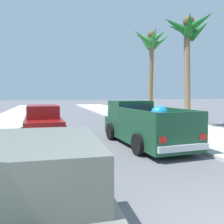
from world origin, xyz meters
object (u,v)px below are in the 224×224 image
(car_right_near, at_px, (129,114))
(palm_tree_left_mid, at_px, (151,47))
(pickup_truck, at_px, (143,125))
(palm_tree_left_fore, at_px, (188,37))
(car_left_near, at_px, (43,122))
(car_left_mid, at_px, (41,197))

(car_right_near, xyz_separation_m, palm_tree_left_mid, (3.58, 4.34, 5.53))
(car_right_near, bearing_deg, pickup_truck, -104.47)
(pickup_truck, relative_size, palm_tree_left_fore, 0.77)
(car_right_near, relative_size, palm_tree_left_fore, 0.63)
(pickup_truck, height_order, palm_tree_left_fore, palm_tree_left_fore)
(palm_tree_left_fore, distance_m, palm_tree_left_mid, 6.60)
(car_left_near, bearing_deg, palm_tree_left_fore, 3.02)
(pickup_truck, xyz_separation_m, palm_tree_left_fore, (4.52, 3.70, 4.84))
(car_left_near, distance_m, palm_tree_left_mid, 12.84)
(car_left_near, distance_m, car_left_mid, 9.09)
(palm_tree_left_mid, bearing_deg, palm_tree_left_fore, -95.13)
(car_left_near, height_order, car_right_near, same)
(pickup_truck, bearing_deg, car_left_mid, -124.60)
(car_right_near, bearing_deg, car_left_mid, -115.30)
(car_left_mid, height_order, palm_tree_left_mid, palm_tree_left_mid)
(car_right_near, bearing_deg, car_left_near, -154.76)
(palm_tree_left_mid, bearing_deg, car_left_near, -142.81)
(car_right_near, height_order, palm_tree_left_fore, palm_tree_left_fore)
(pickup_truck, bearing_deg, palm_tree_left_mid, 63.52)
(car_left_mid, bearing_deg, pickup_truck, 55.40)
(car_left_near, height_order, car_left_mid, same)
(palm_tree_left_fore, xyz_separation_m, palm_tree_left_mid, (0.59, 6.55, 0.62))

